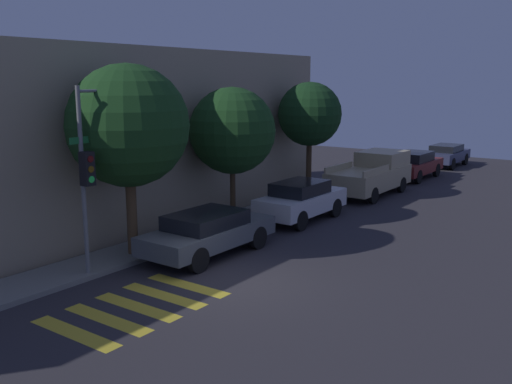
{
  "coord_description": "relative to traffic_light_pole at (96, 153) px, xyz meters",
  "views": [
    {
      "loc": [
        -11.42,
        -9.06,
        5.33
      ],
      "look_at": [
        4.02,
        2.1,
        1.6
      ],
      "focal_mm": 40.0,
      "sensor_mm": 36.0,
      "label": 1
    }
  ],
  "objects": [
    {
      "name": "ground_plane",
      "position": [
        1.58,
        -3.37,
        -3.43
      ],
      "size": [
        60.0,
        60.0,
        0.0
      ],
      "primitive_type": "plane",
      "color": "#2D2B30"
    },
    {
      "name": "sidewalk",
      "position": [
        1.58,
        0.7,
        -3.36
      ],
      "size": [
        26.0,
        1.74,
        0.14
      ],
      "primitive_type": "cube",
      "color": "slate",
      "rests_on": "ground"
    },
    {
      "name": "building_row",
      "position": [
        1.58,
        4.97,
        -0.18
      ],
      "size": [
        26.0,
        6.0,
        6.48
      ],
      "primitive_type": "cube",
      "color": "gray",
      "rests_on": "ground"
    },
    {
      "name": "crosswalk",
      "position": [
        -1.08,
        -2.57,
        -3.42
      ],
      "size": [
        4.02,
        2.6,
        0.0
      ],
      "color": "gold",
      "rests_on": "ground"
    },
    {
      "name": "traffic_light_pole",
      "position": [
        0.0,
        0.0,
        0.0
      ],
      "size": [
        2.28,
        0.56,
        5.21
      ],
      "color": "slate",
      "rests_on": "ground"
    },
    {
      "name": "sedan_near_corner",
      "position": [
        3.07,
        -1.27,
        -2.67
      ],
      "size": [
        4.64,
        1.89,
        1.38
      ],
      "color": "#4C5156",
      "rests_on": "ground"
    },
    {
      "name": "sedan_middle",
      "position": [
        8.56,
        -1.27,
        -2.6
      ],
      "size": [
        4.25,
        1.75,
        1.54
      ],
      "color": "silver",
      "rests_on": "ground"
    },
    {
      "name": "pickup_truck",
      "position": [
        15.01,
        -1.27,
        -2.43
      ],
      "size": [
        5.27,
        2.14,
        1.96
      ],
      "color": "tan",
      "rests_on": "ground"
    },
    {
      "name": "sedan_far_end",
      "position": [
        20.43,
        -1.27,
        -2.63
      ],
      "size": [
        4.63,
        1.81,
        1.49
      ],
      "color": "maroon",
      "rests_on": "ground"
    },
    {
      "name": "sedan_tail_of_row",
      "position": [
        26.13,
        -1.27,
        -2.67
      ],
      "size": [
        4.32,
        1.76,
        1.37
      ],
      "color": "#2D3351",
      "rests_on": "ground"
    },
    {
      "name": "tree_near_corner",
      "position": [
        1.56,
        0.46,
        0.59
      ],
      "size": [
        3.63,
        3.63,
        5.85
      ],
      "color": "#4C3823",
      "rests_on": "ground"
    },
    {
      "name": "tree_midblock",
      "position": [
        6.51,
        0.46,
        0.1
      ],
      "size": [
        3.17,
        3.17,
        5.12
      ],
      "color": "#42301E",
      "rests_on": "ground"
    },
    {
      "name": "tree_far_end",
      "position": [
        12.03,
        0.46,
        0.44
      ],
      "size": [
        2.81,
        2.81,
        5.29
      ],
      "color": "#42301E",
      "rests_on": "ground"
    }
  ]
}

